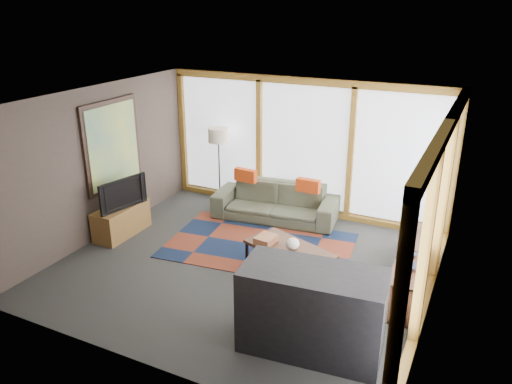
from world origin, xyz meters
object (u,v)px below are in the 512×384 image
at_px(floor_lamp, 219,167).
at_px(bookshelf, 412,268).
at_px(sofa, 276,202).
at_px(bar_counter, 312,311).
at_px(tv_console, 122,220).
at_px(television, 120,193).
at_px(coffee_table, 289,261).

bearing_deg(floor_lamp, bookshelf, -20.29).
bearing_deg(sofa, bar_counter, -66.63).
height_order(tv_console, television, television).
relative_size(floor_lamp, bar_counter, 0.96).
xyz_separation_m(coffee_table, bookshelf, (1.72, 0.49, 0.05)).
distance_m(floor_lamp, television, 2.17).
xyz_separation_m(floor_lamp, tv_console, (-0.85, -1.99, -0.52)).
relative_size(sofa, television, 2.45).
height_order(coffee_table, bar_counter, bar_counter).
distance_m(coffee_table, tv_console, 3.18).
bearing_deg(coffee_table, bar_counter, -59.09).
bearing_deg(bar_counter, sofa, 114.40).
bearing_deg(bar_counter, tv_console, 154.30).
bearing_deg(sofa, television, -145.99).
relative_size(coffee_table, tv_console, 1.25).
xyz_separation_m(coffee_table, tv_console, (-3.18, -0.01, 0.05)).
bearing_deg(television, bookshelf, -70.67).
bearing_deg(coffee_table, bookshelf, 15.87).
height_order(floor_lamp, bookshelf, floor_lamp).
bearing_deg(television, coffee_table, -76.18).
distance_m(sofa, bar_counter, 3.79).
bearing_deg(floor_lamp, sofa, -8.44).
height_order(coffee_table, bookshelf, bookshelf).
bearing_deg(sofa, bookshelf, -32.31).
bearing_deg(television, sofa, -35.99).
xyz_separation_m(floor_lamp, coffee_table, (2.34, -1.99, -0.57)).
relative_size(floor_lamp, coffee_table, 1.18).
height_order(sofa, floor_lamp, floor_lamp).
bearing_deg(floor_lamp, bar_counter, -47.09).
height_order(floor_lamp, television, floor_lamp).
xyz_separation_m(sofa, bar_counter, (1.91, -3.27, 0.19)).
distance_m(coffee_table, bar_counter, 1.75).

